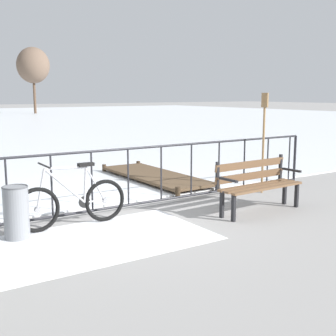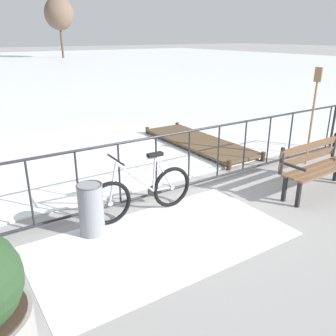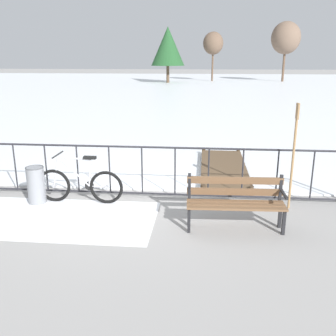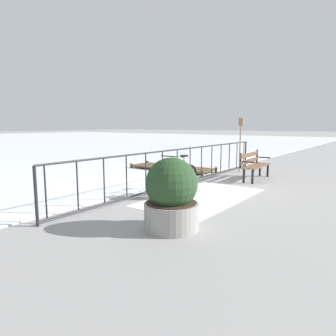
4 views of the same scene
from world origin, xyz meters
The scene contains 9 objects.
ground_plane centered at (0.00, 0.00, 0.00)m, with size 160.00×160.00×0.00m, color gray.
snow_patch centered at (-0.97, -1.20, 0.00)m, with size 3.41×1.82×0.01m, color white.
railing_fence centered at (0.00, 0.00, 0.56)m, with size 9.06×0.06×1.07m.
bicycle_near_railing centered at (-0.83, -0.41, 0.37)m, with size 1.71×0.52×0.97m.
park_bench centered at (2.09, -1.27, 0.51)m, with size 1.62×0.55×0.89m.
trash_bin centered at (-1.67, -0.50, 0.37)m, with size 0.35×0.35×0.73m.
oar_upright centered at (3.19, -0.32, 1.14)m, with size 0.04×0.16×1.98m.
wooden_dock centered at (2.06, 1.93, 0.12)m, with size 1.10×3.36×0.20m.
tree_centre centered at (10.30, 37.78, 4.70)m, with size 3.17×3.17×6.46m.
Camera 2 is at (-3.17, -4.66, 2.57)m, focal length 38.12 mm.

